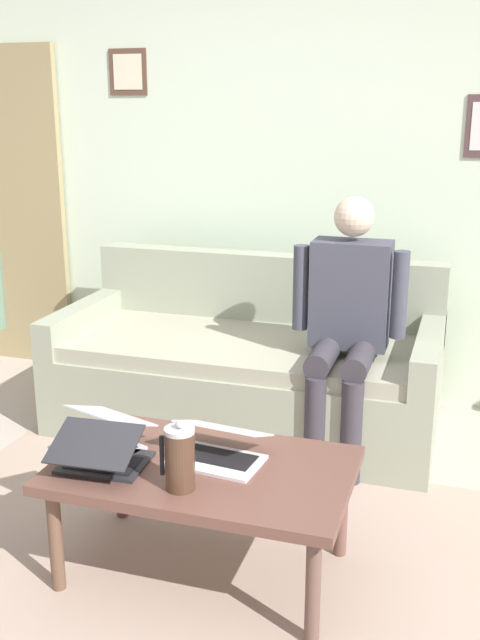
{
  "coord_description": "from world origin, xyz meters",
  "views": [
    {
      "loc": [
        -0.97,
        2.1,
        1.7
      ],
      "look_at": [
        -0.04,
        -0.84,
        0.8
      ],
      "focal_mm": 41.8,
      "sensor_mm": 36.0,
      "label": 1
    }
  ],
  "objects_px": {
    "laptop_left": "(218,449)",
    "person_seated": "(347,315)",
    "interior_door": "(8,209)",
    "laptop_right": "(102,436)",
    "french_press": "(180,458)",
    "coffee_table": "(203,477)",
    "couch": "(248,370)",
    "laptop_center": "(101,456)"
  },
  "relations": [
    {
      "from": "person_seated",
      "to": "french_press",
      "type": "bearing_deg",
      "value": 75.64
    },
    {
      "from": "couch",
      "to": "coffee_table",
      "type": "height_order",
      "value": "couch"
    },
    {
      "from": "interior_door",
      "to": "coffee_table",
      "type": "xyz_separation_m",
      "value": [
        -2.07,
        1.93,
        -0.63
      ]
    },
    {
      "from": "laptop_left",
      "to": "laptop_right",
      "type": "distance_m",
      "value": 0.45
    },
    {
      "from": "laptop_left",
      "to": "person_seated",
      "type": "distance_m",
      "value": 1.13
    },
    {
      "from": "couch",
      "to": "coffee_table",
      "type": "xyz_separation_m",
      "value": [
        -0.24,
        1.35,
        0.09
      ]
    },
    {
      "from": "laptop_center",
      "to": "laptop_left",
      "type": "bearing_deg",
      "value": -153.71
    },
    {
      "from": "coffee_table",
      "to": "french_press",
      "type": "height_order",
      "value": "french_press"
    },
    {
      "from": "interior_door",
      "to": "laptop_left",
      "type": "height_order",
      "value": "interior_door"
    },
    {
      "from": "laptop_right",
      "to": "french_press",
      "type": "bearing_deg",
      "value": 152.48
    },
    {
      "from": "couch",
      "to": "person_seated",
      "type": "bearing_deg",
      "value": 158.02
    },
    {
      "from": "couch",
      "to": "french_press",
      "type": "xyz_separation_m",
      "value": [
        -0.23,
        1.54,
        0.25
      ]
    },
    {
      "from": "french_press",
      "to": "interior_door",
      "type": "bearing_deg",
      "value": -45.79
    },
    {
      "from": "laptop_center",
      "to": "coffee_table",
      "type": "bearing_deg",
      "value": -159.58
    },
    {
      "from": "french_press",
      "to": "laptop_center",
      "type": "bearing_deg",
      "value": -9.93
    },
    {
      "from": "coffee_table",
      "to": "laptop_center",
      "type": "distance_m",
      "value": 0.37
    },
    {
      "from": "laptop_center",
      "to": "french_press",
      "type": "height_order",
      "value": "french_press"
    },
    {
      "from": "laptop_center",
      "to": "french_press",
      "type": "xyz_separation_m",
      "value": [
        -0.33,
        0.06,
        0.07
      ]
    },
    {
      "from": "coffee_table",
      "to": "laptop_center",
      "type": "bearing_deg",
      "value": 20.42
    },
    {
      "from": "interior_door",
      "to": "laptop_right",
      "type": "xyz_separation_m",
      "value": [
        -1.65,
        1.9,
        -0.54
      ]
    },
    {
      "from": "laptop_left",
      "to": "person_seated",
      "type": "relative_size",
      "value": 0.28
    },
    {
      "from": "laptop_right",
      "to": "french_press",
      "type": "distance_m",
      "value": 0.46
    },
    {
      "from": "interior_door",
      "to": "person_seated",
      "type": "xyz_separation_m",
      "value": [
        -2.39,
        0.8,
        -0.3
      ]
    },
    {
      "from": "interior_door",
      "to": "french_press",
      "type": "xyz_separation_m",
      "value": [
        -2.05,
        2.11,
        -0.47
      ]
    },
    {
      "from": "interior_door",
      "to": "coffee_table",
      "type": "distance_m",
      "value": 2.9
    },
    {
      "from": "coffee_table",
      "to": "french_press",
      "type": "relative_size",
      "value": 4.28
    },
    {
      "from": "interior_door",
      "to": "couch",
      "type": "height_order",
      "value": "interior_door"
    },
    {
      "from": "interior_door",
      "to": "couch",
      "type": "distance_m",
      "value": 2.05
    },
    {
      "from": "couch",
      "to": "french_press",
      "type": "distance_m",
      "value": 1.57
    },
    {
      "from": "french_press",
      "to": "person_seated",
      "type": "xyz_separation_m",
      "value": [
        -0.34,
        -1.31,
        0.17
      ]
    },
    {
      "from": "laptop_right",
      "to": "interior_door",
      "type": "bearing_deg",
      "value": -49.01
    },
    {
      "from": "coffee_table",
      "to": "laptop_left",
      "type": "bearing_deg",
      "value": -122.74
    },
    {
      "from": "interior_door",
      "to": "person_seated",
      "type": "bearing_deg",
      "value": 161.45
    },
    {
      "from": "coffee_table",
      "to": "laptop_center",
      "type": "xyz_separation_m",
      "value": [
        0.34,
        0.13,
        0.09
      ]
    },
    {
      "from": "interior_door",
      "to": "laptop_right",
      "type": "height_order",
      "value": "interior_door"
    },
    {
      "from": "interior_door",
      "to": "laptop_right",
      "type": "bearing_deg",
      "value": 130.99
    },
    {
      "from": "laptop_center",
      "to": "french_press",
      "type": "distance_m",
      "value": 0.34
    },
    {
      "from": "couch",
      "to": "laptop_left",
      "type": "height_order",
      "value": "couch"
    },
    {
      "from": "couch",
      "to": "french_press",
      "type": "relative_size",
      "value": 8.02
    },
    {
      "from": "laptop_right",
      "to": "person_seated",
      "type": "height_order",
      "value": "person_seated"
    },
    {
      "from": "laptop_left",
      "to": "laptop_center",
      "type": "bearing_deg",
      "value": 26.29
    },
    {
      "from": "couch",
      "to": "laptop_right",
      "type": "height_order",
      "value": "couch"
    }
  ]
}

